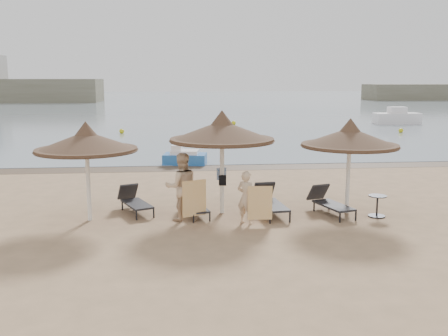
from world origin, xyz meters
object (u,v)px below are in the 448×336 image
at_px(palapa_center, 222,132).
at_px(lounger_far_right, 329,202).
at_px(side_table, 377,207).
at_px(person_left, 181,181).
at_px(palapa_left, 86,142).
at_px(lounger_near_left, 194,204).
at_px(pedal_boat, 184,157).
at_px(person_right, 246,193).
at_px(lounger_far_left, 134,200).
at_px(lounger_near_right, 269,201).
at_px(palapa_right, 350,138).

distance_m(palapa_center, lounger_far_right, 3.84).
height_order(side_table, person_left, person_left).
bearing_deg(palapa_left, palapa_center, 6.45).
relative_size(lounger_near_left, person_left, 0.74).
height_order(palapa_left, side_table, palapa_left).
bearing_deg(person_left, pedal_boat, -100.19).
bearing_deg(lounger_near_left, palapa_left, 173.18).
bearing_deg(person_right, pedal_boat, -44.49).
relative_size(palapa_center, lounger_far_left, 1.72).
bearing_deg(palapa_center, lounger_near_right, -7.92).
distance_m(palapa_left, lounger_far_left, 2.40).
bearing_deg(palapa_center, pedal_boat, 96.30).
xyz_separation_m(lounger_far_left, lounger_far_right, (5.84, -0.75, 0.01)).
bearing_deg(pedal_boat, palapa_left, -97.78).
xyz_separation_m(palapa_right, lounger_far_right, (-0.56, -0.01, -1.92)).
height_order(palapa_center, lounger_far_right, palapa_center).
bearing_deg(lounger_near_right, lounger_far_left, 165.42).
distance_m(palapa_right, person_right, 3.60).
height_order(lounger_far_right, person_left, person_left).
height_order(palapa_right, pedal_boat, palapa_right).
height_order(lounger_near_left, side_table, lounger_near_left).
relative_size(palapa_right, side_table, 4.53).
height_order(person_right, pedal_boat, person_right).
xyz_separation_m(palapa_right, lounger_near_right, (-2.35, 0.14, -1.89)).
distance_m(lounger_far_left, person_left, 1.94).
bearing_deg(side_table, lounger_near_left, 172.10).
height_order(palapa_left, person_left, palapa_left).
bearing_deg(lounger_near_right, palapa_center, 165.93).
bearing_deg(pedal_boat, side_table, -51.43).
bearing_deg(side_table, lounger_far_left, 170.06).
relative_size(palapa_center, side_table, 4.90).
xyz_separation_m(lounger_near_right, side_table, (3.08, -0.65, -0.09)).
xyz_separation_m(lounger_near_right, person_right, (-0.85, -1.01, 0.48)).
bearing_deg(lounger_far_left, palapa_center, -32.40).
bearing_deg(lounger_near_left, palapa_center, -6.27).
distance_m(palapa_right, lounger_near_right, 3.02).
distance_m(palapa_center, pedal_boat, 9.20).
relative_size(person_right, pedal_boat, 0.81).
bearing_deg(lounger_near_left, side_table, -21.05).
bearing_deg(lounger_near_right, person_left, -176.40).
xyz_separation_m(palapa_center, person_left, (-1.22, -0.65, -1.34)).
bearing_deg(person_left, lounger_near_right, -179.04).
xyz_separation_m(lounger_near_left, person_right, (1.42, -1.11, 0.55)).
bearing_deg(lounger_far_left, lounger_near_left, -39.56).
height_order(lounger_far_left, pedal_boat, pedal_boat).
bearing_deg(person_left, side_table, 169.21).
relative_size(palapa_center, lounger_near_left, 1.87).
relative_size(lounger_far_left, lounger_near_left, 1.09).
bearing_deg(pedal_boat, palapa_center, -74.45).
relative_size(lounger_near_right, pedal_boat, 0.93).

